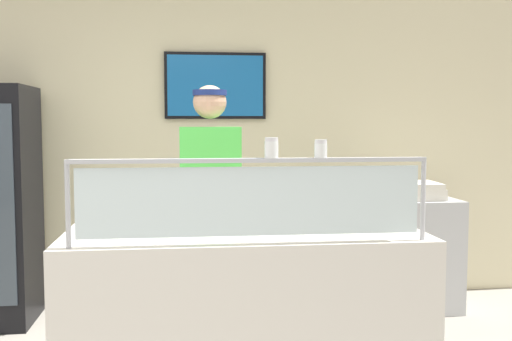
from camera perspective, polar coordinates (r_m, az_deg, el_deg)
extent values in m
cube|color=beige|center=(5.18, -3.34, 2.60)|extent=(6.29, 0.08, 2.70)
cube|color=black|center=(5.12, -3.89, 8.04)|extent=(0.85, 0.04, 0.56)
cube|color=#1966B2|center=(5.10, -3.87, 8.06)|extent=(0.80, 0.01, 0.51)
cube|color=silver|center=(3.31, -1.07, -13.94)|extent=(1.89, 0.78, 0.95)
cylinder|color=#B2B5BC|center=(2.87, -17.47, -3.07)|extent=(0.02, 0.02, 0.41)
cylinder|color=#B2B5BC|center=(3.04, 15.60, -2.60)|extent=(0.02, 0.02, 0.41)
cube|color=silver|center=(2.83, -0.42, -2.95)|extent=(1.63, 0.01, 0.33)
cube|color=#B2B5BC|center=(2.81, -0.42, 0.98)|extent=(1.69, 0.06, 0.02)
cylinder|color=#9EA0A8|center=(3.29, -2.06, -5.40)|extent=(0.45, 0.45, 0.01)
cylinder|color=tan|center=(3.29, -2.06, -5.15)|extent=(0.42, 0.42, 0.02)
cylinder|color=#D65B2D|center=(3.29, -2.06, -4.94)|extent=(0.37, 0.37, 0.01)
cube|color=#ADAFB7|center=(3.27, -1.68, -4.89)|extent=(0.14, 0.29, 0.01)
cylinder|color=white|center=(2.82, 1.48, 1.99)|extent=(0.07, 0.07, 0.08)
cylinder|color=white|center=(2.82, 1.48, 1.75)|extent=(0.06, 0.06, 0.05)
cylinder|color=silver|center=(2.82, 1.48, 2.98)|extent=(0.06, 0.06, 0.02)
cylinder|color=white|center=(2.87, 6.17, 1.90)|extent=(0.06, 0.06, 0.07)
cylinder|color=red|center=(2.87, 6.17, 1.70)|extent=(0.05, 0.05, 0.04)
cylinder|color=silver|center=(2.87, 6.18, 2.77)|extent=(0.06, 0.06, 0.02)
cylinder|color=#23232D|center=(3.92, -5.95, -11.01)|extent=(0.13, 0.13, 0.95)
cylinder|color=#23232D|center=(3.93, -2.68, -10.95)|extent=(0.13, 0.13, 0.95)
cube|color=#4CD14C|center=(3.79, -4.38, 0.00)|extent=(0.38, 0.21, 0.55)
sphere|color=tan|center=(3.78, -4.42, 6.51)|extent=(0.21, 0.21, 0.21)
cylinder|color=navy|center=(3.79, -4.42, 7.38)|extent=(0.21, 0.21, 0.04)
cylinder|color=tan|center=(3.60, -1.35, -1.75)|extent=(0.08, 0.34, 0.08)
cylinder|color=green|center=(4.72, -22.90, -2.29)|extent=(0.06, 0.06, 0.20)
cube|color=#B7BABF|center=(5.14, 14.58, -7.63)|extent=(0.70, 0.55, 0.91)
cube|color=silver|center=(5.07, 14.77, -2.34)|extent=(0.41, 0.41, 0.04)
cube|color=silver|center=(5.06, 14.81, -1.84)|extent=(0.42, 0.42, 0.04)
cube|color=silver|center=(5.05, 14.68, -1.33)|extent=(0.42, 0.42, 0.04)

